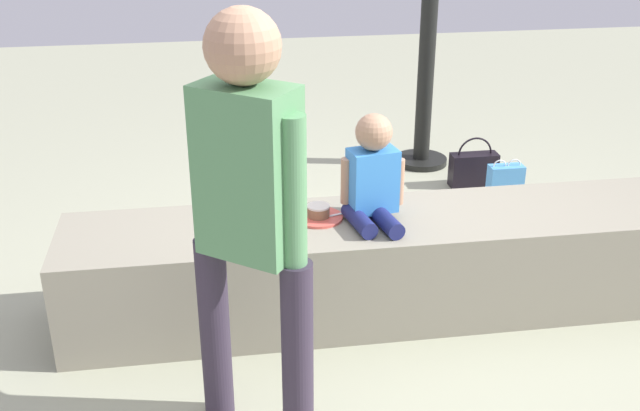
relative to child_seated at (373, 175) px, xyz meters
The scene contains 11 objects.
ground_plane 0.69m from the child_seated, ahead, with size 12.00×12.00×0.00m, color #A0A388.
concrete_ledge 0.45m from the child_seated, ahead, with size 2.89×0.56×0.47m, color gray.
child_seated is the anchor object (origin of this frame).
adult_standing 0.97m from the child_seated, 128.03° to the right, with size 0.39×0.34×1.55m.
cake_plate 0.30m from the child_seated, 169.51° to the left, with size 0.22×0.22×0.07m.
gift_bag 1.50m from the child_seated, 42.98° to the left, with size 0.20×0.10×0.34m.
railing_post 1.98m from the child_seated, 67.28° to the left, with size 0.36×0.36×1.18m.
water_bottle_near_gift 0.91m from the child_seated, 132.12° to the left, with size 0.06×0.06×0.20m.
cake_box_white 1.41m from the child_seated, 108.95° to the left, with size 0.28×0.34×0.13m, color white.
handbag_black_leather 1.78m from the child_seated, 54.40° to the left, with size 0.30×0.11×0.33m.
handbag_brown_canvas 0.77m from the child_seated, 68.27° to the left, with size 0.34×0.13×0.37m.
Camera 1 is at (-0.76, -3.02, 1.95)m, focal length 42.99 mm.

